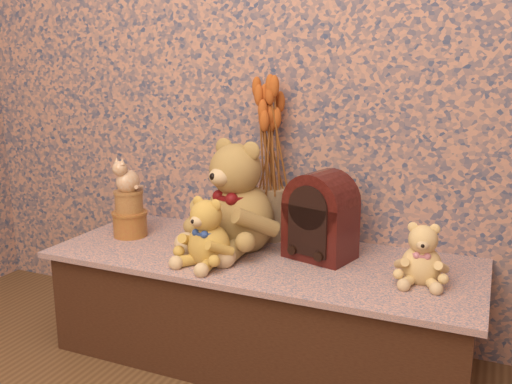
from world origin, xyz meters
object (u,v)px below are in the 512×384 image
(teddy_large, at_px, (240,191))
(ceramic_vase, at_px, (271,214))
(teddy_medium, at_px, (208,228))
(cathedral_radio, at_px, (321,215))
(cat_figurine, at_px, (127,174))
(biscuit_tin_lower, at_px, (130,224))
(teddy_small, at_px, (422,250))

(teddy_large, distance_m, ceramic_vase, 0.20)
(teddy_medium, bearing_deg, cathedral_radio, 46.19)
(ceramic_vase, xyz_separation_m, cat_figurine, (-0.52, -0.19, 0.15))
(teddy_large, bearing_deg, biscuit_tin_lower, -154.71)
(cathedral_radio, height_order, cat_figurine, cat_figurine)
(ceramic_vase, height_order, cat_figurine, cat_figurine)
(teddy_medium, relative_size, cat_figurine, 1.80)
(cathedral_radio, bearing_deg, biscuit_tin_lower, -160.50)
(teddy_medium, distance_m, teddy_small, 0.69)
(cat_figurine, bearing_deg, teddy_medium, -2.46)
(cathedral_radio, xyz_separation_m, biscuit_tin_lower, (-0.75, -0.06, -0.11))
(teddy_small, bearing_deg, cathedral_radio, 159.60)
(teddy_small, distance_m, ceramic_vase, 0.63)
(ceramic_vase, bearing_deg, cat_figurine, -159.57)
(teddy_large, relative_size, teddy_small, 2.10)
(teddy_medium, distance_m, ceramic_vase, 0.35)
(teddy_large, distance_m, teddy_medium, 0.22)
(biscuit_tin_lower, bearing_deg, ceramic_vase, 20.43)
(teddy_medium, xyz_separation_m, teddy_small, (0.68, 0.12, -0.02))
(biscuit_tin_lower, height_order, cat_figurine, cat_figurine)
(teddy_large, height_order, ceramic_vase, teddy_large)
(biscuit_tin_lower, bearing_deg, cat_figurine, 0.00)
(teddy_medium, bearing_deg, teddy_large, 96.32)
(ceramic_vase, relative_size, cat_figurine, 1.43)
(ceramic_vase, bearing_deg, teddy_small, -20.48)
(cathedral_radio, distance_m, biscuit_tin_lower, 0.76)
(cathedral_radio, bearing_deg, ceramic_vase, 165.90)
(teddy_medium, xyz_separation_m, cat_figurine, (-0.43, 0.15, 0.12))
(biscuit_tin_lower, distance_m, cat_figurine, 0.20)
(teddy_medium, xyz_separation_m, cathedral_radio, (0.32, 0.21, 0.03))
(biscuit_tin_lower, relative_size, cat_figurine, 0.95)
(teddy_medium, height_order, biscuit_tin_lower, teddy_medium)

